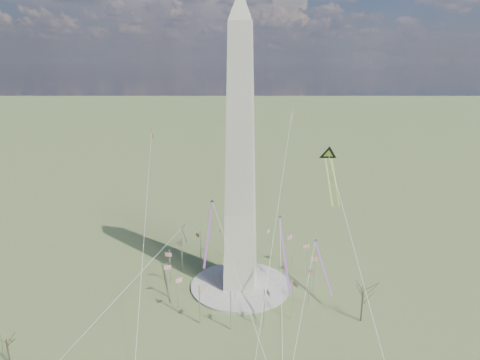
# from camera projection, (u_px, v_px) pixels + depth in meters

# --- Properties ---
(ground) EXTENTS (2000.00, 2000.00, 0.00)m
(ground) POSITION_uv_depth(u_px,v_px,m) (240.00, 286.00, 155.22)
(ground) COLOR #476231
(ground) RESTS_ON ground
(plaza) EXTENTS (36.00, 36.00, 0.80)m
(plaza) POSITION_uv_depth(u_px,v_px,m) (240.00, 285.00, 155.11)
(plaza) COLOR #B2AFA3
(plaza) RESTS_ON ground
(washington_monument) EXTENTS (15.56, 15.56, 100.00)m
(washington_monument) POSITION_uv_depth(u_px,v_px,m) (240.00, 157.00, 142.32)
(washington_monument) COLOR beige
(washington_monument) RESTS_ON plaza
(flagpole_ring) EXTENTS (54.40, 54.40, 13.00)m
(flagpole_ring) POSITION_uv_depth(u_px,v_px,m) (240.00, 268.00, 153.26)
(flagpole_ring) COLOR silver
(flagpole_ring) RESTS_ON ground
(tree_near) EXTENTS (8.66, 8.66, 15.16)m
(tree_near) POSITION_uv_depth(u_px,v_px,m) (363.00, 290.00, 131.77)
(tree_near) COLOR #423A28
(tree_near) RESTS_ON ground
(tree_far) EXTENTS (6.53, 6.53, 11.43)m
(tree_far) POSITION_uv_depth(u_px,v_px,m) (6.00, 338.00, 113.22)
(tree_far) COLOR #423A28
(tree_far) RESTS_ON ground
(kite_delta_black) EXTENTS (7.51, 19.96, 16.44)m
(kite_delta_black) POSITION_uv_depth(u_px,v_px,m) (329.00, 157.00, 149.37)
(kite_delta_black) COLOR black
(kite_delta_black) RESTS_ON ground
(kite_diamond_purple) EXTENTS (1.81, 2.82, 8.68)m
(kite_diamond_purple) POSITION_uv_depth(u_px,v_px,m) (184.00, 228.00, 162.06)
(kite_diamond_purple) COLOR #4A1A79
(kite_diamond_purple) RESTS_ON ground
(kite_streamer_left) EXTENTS (5.21, 23.41, 16.15)m
(kite_streamer_left) POSITION_uv_depth(u_px,v_px,m) (283.00, 242.00, 136.33)
(kite_streamer_left) COLOR red
(kite_streamer_left) RESTS_ON ground
(kite_streamer_mid) EXTENTS (2.49, 22.08, 15.15)m
(kite_streamer_mid) POSITION_uv_depth(u_px,v_px,m) (210.00, 223.00, 139.84)
(kite_streamer_mid) COLOR red
(kite_streamer_mid) RESTS_ON ground
(kite_streamer_right) EXTENTS (6.32, 18.37, 12.91)m
(kite_streamer_right) POSITION_uv_depth(u_px,v_px,m) (321.00, 260.00, 149.80)
(kite_streamer_right) COLOR red
(kite_streamer_right) RESTS_ON ground
(kite_small_red) EXTENTS (1.23, 2.04, 4.79)m
(kite_small_red) POSITION_uv_depth(u_px,v_px,m) (152.00, 131.00, 186.04)
(kite_small_red) COLOR red
(kite_small_red) RESTS_ON ground
(kite_small_white) EXTENTS (1.46, 1.93, 4.95)m
(kite_small_white) POSITION_uv_depth(u_px,v_px,m) (292.00, 112.00, 183.64)
(kite_small_white) COLOR white
(kite_small_white) RESTS_ON ground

